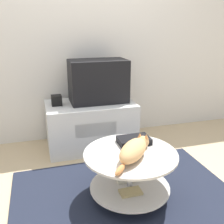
# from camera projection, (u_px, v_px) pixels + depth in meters

# --- Properties ---
(ground_plane) EXTENTS (12.00, 12.00, 0.00)m
(ground_plane) POSITION_uv_depth(u_px,v_px,m) (124.00, 195.00, 2.27)
(ground_plane) COLOR tan
(wall_back) EXTENTS (8.00, 0.05, 2.60)m
(wall_back) POSITION_uv_depth(u_px,v_px,m) (87.00, 34.00, 3.15)
(wall_back) COLOR silver
(wall_back) RESTS_ON ground_plane
(rug) EXTENTS (1.88, 1.26, 0.02)m
(rug) POSITION_uv_depth(u_px,v_px,m) (124.00, 194.00, 2.27)
(rug) COLOR #1E2333
(rug) RESTS_ON ground_plane
(tv_stand) EXTENTS (1.01, 0.59, 0.54)m
(tv_stand) POSITION_uv_depth(u_px,v_px,m) (91.00, 125.00, 3.12)
(tv_stand) COLOR silver
(tv_stand) RESTS_ON ground_plane
(tv) EXTENTS (0.65, 0.38, 0.49)m
(tv) POSITION_uv_depth(u_px,v_px,m) (98.00, 81.00, 3.01)
(tv) COLOR black
(tv) RESTS_ON tv_stand
(speaker) EXTENTS (0.11, 0.11, 0.11)m
(speaker) POSITION_uv_depth(u_px,v_px,m) (57.00, 100.00, 2.93)
(speaker) COLOR black
(speaker) RESTS_ON tv_stand
(coffee_table) EXTENTS (0.76, 0.76, 0.41)m
(coffee_table) POSITION_uv_depth(u_px,v_px,m) (130.00, 170.00, 2.14)
(coffee_table) COLOR #B2B2B7
(coffee_table) RESTS_ON rug
(dvd_box) EXTENTS (0.27, 0.18, 0.05)m
(dvd_box) POSITION_uv_depth(u_px,v_px,m) (134.00, 140.00, 2.25)
(dvd_box) COLOR black
(dvd_box) RESTS_ON coffee_table
(cat) EXTENTS (0.42, 0.45, 0.14)m
(cat) POSITION_uv_depth(u_px,v_px,m) (134.00, 150.00, 1.99)
(cat) COLOR tan
(cat) RESTS_ON coffee_table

